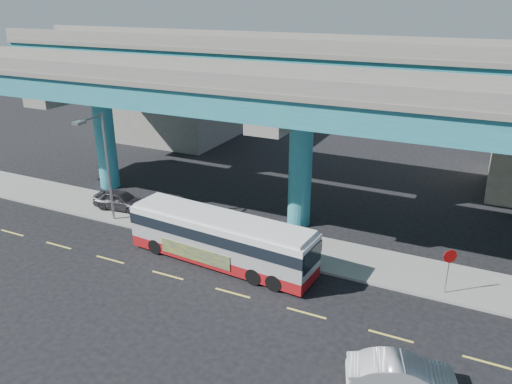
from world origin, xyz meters
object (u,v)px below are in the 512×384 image
at_px(parked_car, 121,200).
at_px(street_lamp, 100,153).
at_px(transit_bus, 221,238).
at_px(sedan, 402,375).
at_px(stop_sign, 449,262).

relative_size(parked_car, street_lamp, 0.55).
bearing_deg(parked_car, street_lamp, -168.70).
xyz_separation_m(transit_bus, street_lamp, (-9.31, 1.24, 3.33)).
distance_m(sedan, parked_car, 22.80).
height_order(transit_bus, parked_car, transit_bus).
bearing_deg(transit_bus, sedan, -22.32).
height_order(transit_bus, street_lamp, street_lamp).
distance_m(transit_bus, stop_sign, 12.00).
distance_m(transit_bus, street_lamp, 9.96).
bearing_deg(street_lamp, sedan, -18.54).
bearing_deg(stop_sign, transit_bus, 178.48).
bearing_deg(parked_car, transit_bus, -114.21).
bearing_deg(parked_car, stop_sign, -99.28).
relative_size(transit_bus, parked_car, 2.82).
bearing_deg(parked_car, sedan, -118.71).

